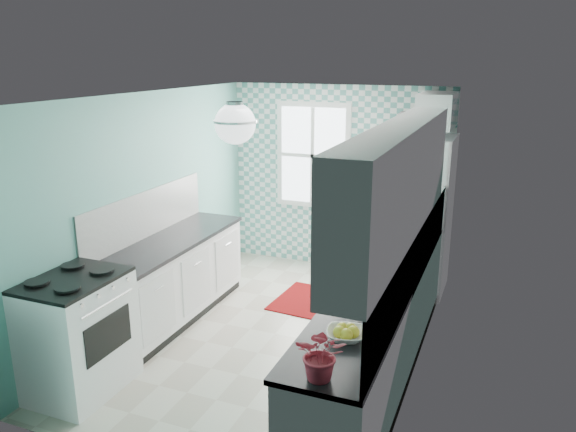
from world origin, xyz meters
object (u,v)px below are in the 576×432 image
at_px(ceiling_light, 235,123).
at_px(fridge, 414,214).
at_px(stove, 77,333).
at_px(microwave, 420,124).
at_px(sink, 399,255).
at_px(potted_plant, 322,354).
at_px(fruit_bowl, 346,335).

distance_m(ceiling_light, fridge, 3.15).
bearing_deg(stove, microwave, 58.32).
relative_size(ceiling_light, sink, 0.66).
height_order(fridge, sink, fridge).
distance_m(stove, microwave, 4.37).
bearing_deg(potted_plant, fruit_bowl, 90.00).
height_order(fruit_bowl, microwave, microwave).
xyz_separation_m(fruit_bowl, microwave, (-0.09, 3.33, 1.10)).
height_order(fridge, stove, fridge).
bearing_deg(potted_plant, ceiling_light, 133.66).
bearing_deg(sink, stove, -144.08).
height_order(sink, potted_plant, sink).
bearing_deg(fruit_bowl, sink, 89.88).
bearing_deg(ceiling_light, microwave, 66.99).
relative_size(ceiling_light, potted_plant, 1.01).
bearing_deg(microwave, fridge, 50.45).
distance_m(ceiling_light, potted_plant, 2.12).
bearing_deg(potted_plant, microwave, 91.33).
relative_size(ceiling_light, fruit_bowl, 1.26).
xyz_separation_m(ceiling_light, stove, (-1.20, -0.77, -1.78)).
xyz_separation_m(ceiling_light, sink, (1.20, 1.17, -1.39)).
distance_m(sink, potted_plant, 2.44).
relative_size(potted_plant, microwave, 0.71).
xyz_separation_m(fruit_bowl, potted_plant, (0.00, -0.54, 0.14)).
height_order(ceiling_light, potted_plant, ceiling_light).
relative_size(ceiling_light, fridge, 0.18).
xyz_separation_m(fridge, stove, (-2.31, -3.38, -0.43)).
bearing_deg(fruit_bowl, potted_plant, -90.00).
bearing_deg(fruit_bowl, microwave, 91.55).
bearing_deg(sink, fruit_bowl, -93.15).
height_order(fridge, fruit_bowl, fridge).
height_order(stove, microwave, microwave).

